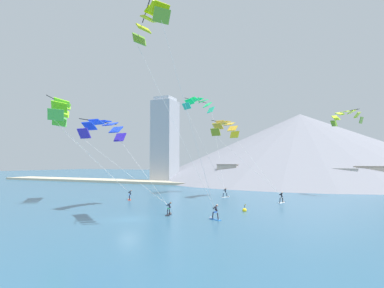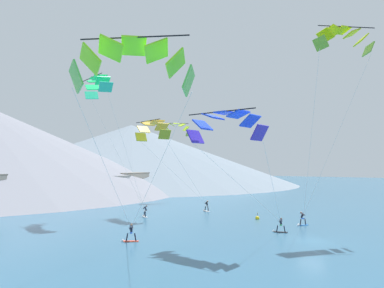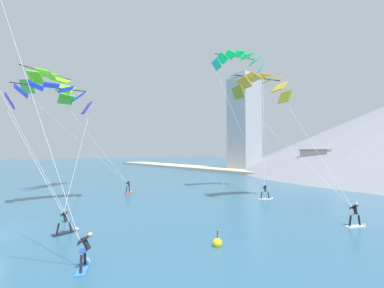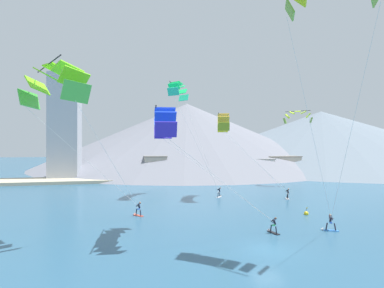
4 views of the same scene
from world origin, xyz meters
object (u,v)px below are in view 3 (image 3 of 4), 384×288
at_px(parafoil_kite_near_lead, 52,83).
at_px(parafoil_kite_far_left, 239,60).
at_px(kitesurfer_near_trail, 68,226).
at_px(kitesurfer_mid_center, 357,219).
at_px(kitesurfer_near_lead, 129,189).
at_px(parafoil_kite_mid_center, 262,85).
at_px(kitesurfer_far_left, 267,195).
at_px(parafoil_kite_near_trail, 51,94).
at_px(race_marker_buoy, 217,243).
at_px(kitesurfer_far_right, 85,256).

relative_size(parafoil_kite_near_lead, parafoil_kite_far_left, 0.83).
distance_m(kitesurfer_near_trail, parafoil_kite_near_lead, 25.33).
bearing_deg(kitesurfer_mid_center, kitesurfer_near_lead, -164.57).
height_order(kitesurfer_near_lead, parafoil_kite_mid_center, parafoil_kite_mid_center).
relative_size(kitesurfer_near_trail, parafoil_kite_mid_center, 0.14).
xyz_separation_m(kitesurfer_far_left, parafoil_kite_mid_center, (0.33, -1.07, 12.18)).
bearing_deg(kitesurfer_near_trail, parafoil_kite_mid_center, 87.11).
height_order(parafoil_kite_near_lead, parafoil_kite_near_trail, parafoil_kite_near_lead).
bearing_deg(parafoil_kite_near_lead, kitesurfer_near_trail, -5.76).
distance_m(kitesurfer_near_lead, kitesurfer_mid_center, 25.01).
xyz_separation_m(kitesurfer_near_lead, race_marker_buoy, (20.80, -3.83, -0.38)).
xyz_separation_m(kitesurfer_mid_center, parafoil_kite_mid_center, (-10.04, 2.67, 12.14)).
relative_size(kitesurfer_far_left, parafoil_kite_far_left, 0.10).
height_order(parafoil_kite_near_trail, parafoil_kite_far_left, parafoil_kite_far_left).
bearing_deg(parafoil_kite_near_trail, parafoil_kite_near_lead, 170.98).
bearing_deg(parafoil_kite_far_left, kitesurfer_far_right, -63.33).
height_order(parafoil_kite_far_left, race_marker_buoy, parafoil_kite_far_left).
bearing_deg(race_marker_buoy, parafoil_kite_far_left, 128.69).
distance_m(kitesurfer_mid_center, parafoil_kite_mid_center, 15.98).
height_order(kitesurfer_near_trail, kitesurfer_far_right, kitesurfer_far_right).
bearing_deg(parafoil_kite_mid_center, kitesurfer_near_trail, -92.89).
relative_size(kitesurfer_far_left, race_marker_buoy, 1.72).
distance_m(kitesurfer_near_trail, kitesurfer_far_right, 6.00).
distance_m(kitesurfer_far_right, parafoil_kite_mid_center, 23.81).
relative_size(parafoil_kite_near_trail, race_marker_buoy, 11.62).
bearing_deg(race_marker_buoy, parafoil_kite_near_lead, -171.90).
bearing_deg(kitesurfer_far_left, parafoil_kite_near_lead, -139.62).
distance_m(parafoil_kite_near_lead, race_marker_buoy, 32.29).
xyz_separation_m(kitesurfer_near_lead, kitesurfer_far_left, (13.74, 10.38, -0.01)).
bearing_deg(parafoil_kite_near_trail, kitesurfer_near_lead, 103.64).
distance_m(kitesurfer_near_trail, parafoil_kite_far_left, 29.86).
relative_size(kitesurfer_near_trail, kitesurfer_mid_center, 0.98).
distance_m(kitesurfer_near_lead, parafoil_kite_near_trail, 14.43).
xyz_separation_m(parafoil_kite_far_left, race_marker_buoy, (13.63, -17.03, -18.15)).
xyz_separation_m(parafoil_kite_near_trail, parafoil_kite_mid_center, (11.77, 18.81, 1.55)).
distance_m(kitesurfer_near_lead, parafoil_kite_mid_center, 20.81).
xyz_separation_m(kitesurfer_far_right, parafoil_kite_near_lead, (-26.82, 2.63, 14.16)).
bearing_deg(kitesurfer_mid_center, kitesurfer_far_left, 160.21).
bearing_deg(kitesurfer_mid_center, race_marker_buoy, -107.54).
xyz_separation_m(parafoil_kite_near_lead, parafoil_kite_mid_center, (21.82, 17.21, -1.98)).
bearing_deg(kitesurfer_near_lead, kitesurfer_mid_center, 15.43).
distance_m(kitesurfer_far_right, parafoil_kite_near_lead, 30.44).
relative_size(kitesurfer_mid_center, race_marker_buoy, 1.79).
relative_size(kitesurfer_mid_center, parafoil_kite_near_lead, 0.12).
xyz_separation_m(kitesurfer_near_lead, kitesurfer_near_trail, (13.10, -10.00, -0.08)).
relative_size(kitesurfer_far_right, race_marker_buoy, 1.71).
relative_size(kitesurfer_far_right, parafoil_kite_near_lead, 0.12).
distance_m(kitesurfer_far_left, parafoil_kite_near_trail, 25.27).
bearing_deg(kitesurfer_far_left, kitesurfer_mid_center, -19.79).
relative_size(kitesurfer_mid_center, parafoil_kite_mid_center, 0.15).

